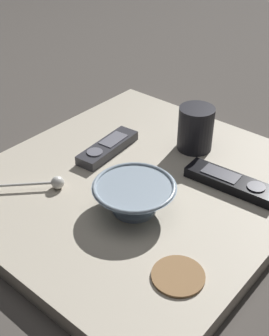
% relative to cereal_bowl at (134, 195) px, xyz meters
% --- Properties ---
extents(ground_plane, '(6.00, 6.00, 0.00)m').
position_rel_cereal_bowl_xyz_m(ground_plane, '(-0.06, 0.08, -0.07)').
color(ground_plane, '#47423D').
extents(table, '(0.63, 0.68, 0.04)m').
position_rel_cereal_bowl_xyz_m(table, '(-0.06, 0.08, -0.05)').
color(table, '#B7AD99').
rests_on(table, ground).
extents(cereal_bowl, '(0.16, 0.16, 0.06)m').
position_rel_cereal_bowl_xyz_m(cereal_bowl, '(0.00, 0.00, 0.00)').
color(cereal_bowl, '#8C9EAD').
rests_on(cereal_bowl, table).
extents(coffee_mug, '(0.08, 0.08, 0.10)m').
position_rel_cereal_bowl_xyz_m(coffee_mug, '(-0.04, 0.26, 0.02)').
color(coffee_mug, black).
rests_on(coffee_mug, table).
extents(teaspoon, '(0.11, 0.12, 0.03)m').
position_rel_cereal_bowl_xyz_m(teaspoon, '(-0.18, -0.06, -0.02)').
color(teaspoon, silver).
rests_on(teaspoon, table).
extents(tv_remote_near, '(0.20, 0.07, 0.03)m').
position_rel_cereal_bowl_xyz_m(tv_remote_near, '(0.11, 0.19, -0.02)').
color(tv_remote_near, black).
rests_on(tv_remote_near, table).
extents(tv_remote_far, '(0.07, 0.18, 0.03)m').
position_rel_cereal_bowl_xyz_m(tv_remote_far, '(-0.18, 0.12, -0.02)').
color(tv_remote_far, '#38383D').
rests_on(tv_remote_far, table).
extents(drink_coaster, '(0.09, 0.09, 0.01)m').
position_rel_cereal_bowl_xyz_m(drink_coaster, '(0.17, -0.09, -0.03)').
color(drink_coaster, olive).
rests_on(drink_coaster, table).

